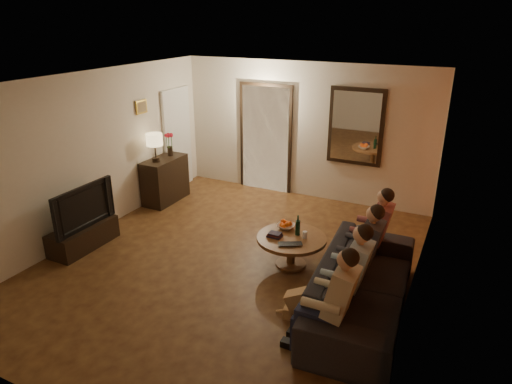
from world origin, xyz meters
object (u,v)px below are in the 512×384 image
at_px(dresser, 165,180).
at_px(dog, 306,299).
at_px(person_b, 350,279).
at_px(laptop, 291,246).
at_px(person_a, 334,307).
at_px(coffee_table, 291,251).
at_px(tv, 79,206).
at_px(sofa, 363,285).
at_px(person_d, 373,236).
at_px(wine_bottle, 298,225).
at_px(person_c, 363,255).
at_px(bowl, 286,226).
at_px(table_lamp, 155,148).
at_px(tv_stand, 83,236).

xyz_separation_m(dresser, dog, (3.73, -2.31, -0.15)).
distance_m(person_b, laptop, 1.20).
bearing_deg(person_a, laptop, 127.83).
xyz_separation_m(person_a, coffee_table, (-1.09, 1.55, -0.38)).
distance_m(person_a, dog, 0.71).
height_order(dresser, laptop, dresser).
height_order(person_b, coffee_table, person_b).
bearing_deg(tv, coffee_table, -73.57).
height_order(sofa, person_b, person_b).
height_order(person_d, laptop, person_d).
xyz_separation_m(person_a, wine_bottle, (-1.04, 1.65, 0.01)).
height_order(person_c, bowl, person_c).
bearing_deg(tv, person_c, -82.35).
distance_m(table_lamp, tv, 1.94).
xyz_separation_m(dresser, table_lamp, (0.00, -0.22, 0.70)).
distance_m(tv_stand, person_d, 4.36).
relative_size(person_a, person_c, 1.00).
bearing_deg(person_d, bowl, -178.69).
bearing_deg(sofa, tv_stand, 89.75).
xyz_separation_m(table_lamp, person_d, (4.18, -0.73, -0.52)).
height_order(dresser, person_c, person_c).
height_order(tv, person_d, person_d).
bearing_deg(person_b, person_c, 90.00).
xyz_separation_m(table_lamp, dog, (3.73, -2.09, -0.84)).
bearing_deg(bowl, sofa, -32.50).
distance_m(dresser, dog, 4.39).
distance_m(sofa, wine_bottle, 1.38).
bearing_deg(coffee_table, tv_stand, -163.57).
bearing_deg(person_a, tv_stand, 171.33).
bearing_deg(dresser, person_b, -27.21).
relative_size(table_lamp, person_a, 0.45).
bearing_deg(person_b, wine_bottle, 134.62).
bearing_deg(coffee_table, person_b, -41.18).
bearing_deg(coffee_table, dresser, 158.81).
bearing_deg(dog, person_d, 63.57).
bearing_deg(bowl, person_c, -24.26).
relative_size(table_lamp, bowl, 2.08).
height_order(dresser, bowl, dresser).
distance_m(table_lamp, coffee_table, 3.37).
xyz_separation_m(table_lamp, person_a, (4.18, -2.53, -0.52)).
height_order(dresser, person_b, person_b).
bearing_deg(person_a, dog, 135.85).
distance_m(person_a, bowl, 2.18).
height_order(tv, wine_bottle, tv).
bearing_deg(coffee_table, laptop, -70.35).
bearing_deg(tv, dresser, 0.00).
distance_m(dog, bowl, 1.57).
relative_size(dresser, table_lamp, 1.78).
distance_m(bowl, wine_bottle, 0.29).
relative_size(tv_stand, coffee_table, 1.10).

